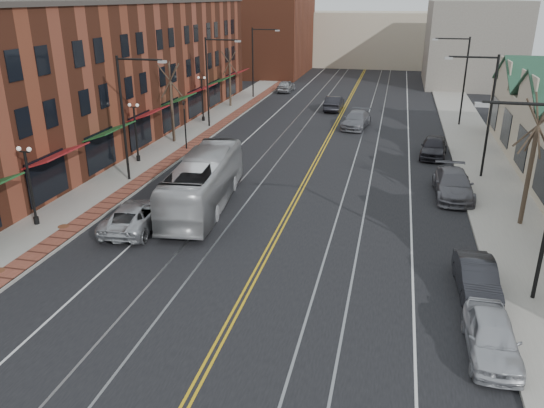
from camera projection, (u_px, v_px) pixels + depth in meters
The scene contains 30 objects.
ground at pixel (216, 350), 18.54m from camera, with size 160.00×160.00×0.00m, color black.
sidewalk_left at pixel (149, 162), 39.17m from camera, with size 4.00×120.00×0.15m, color gray.
sidewalk_right at pixel (493, 187), 34.11m from camera, with size 4.00×120.00×0.15m, color gray.
building_left at pixel (103, 72), 45.01m from camera, with size 10.00×50.00×11.00m, color brown.
backdrop_left at pixel (261, 27), 82.81m from camera, with size 14.00×18.00×14.00m, color brown.
backdrop_mid at pixel (369, 39), 93.94m from camera, with size 22.00×14.00×9.00m, color beige.
backdrop_right at pixel (472, 44), 72.28m from camera, with size 12.00×16.00×11.00m, color slate.
streetlight_l_1 at pixel (128, 107), 33.53m from camera, with size 3.33×0.25×8.00m.
streetlight_l_2 at pixel (212, 73), 48.04m from camera, with size 3.33×0.25×8.00m.
streetlight_l_3 at pixel (256, 55), 62.54m from camera, with size 3.33×0.25×8.00m.
streetlight_r_0 at pixel (543, 183), 19.81m from camera, with size 3.33×0.25×8.00m.
streetlight_r_1 at pixel (484, 104), 34.31m from camera, with size 3.33×0.25×8.00m.
streetlight_r_2 at pixel (460, 72), 48.81m from camera, with size 3.33×0.25×8.00m.
lamppost_l_1 at pixel (31, 188), 27.68m from camera, with size 0.84×0.28×4.27m.
lamppost_l_2 at pixel (136, 134), 38.56m from camera, with size 0.84×0.28×4.27m.
lamppost_l_3 at pixel (202, 100), 51.25m from camera, with size 0.84×0.28×4.27m.
tree_left_near at pixel (171, 101), 43.46m from camera, with size 1.78×1.37×6.48m.
tree_left_far at pixel (230, 77), 58.05m from camera, with size 1.66×1.28×6.02m.
tree_right_mid at pixel (532, 159), 27.22m from camera, with size 1.90×1.46×6.93m.
manhole_far at pixel (64, 226), 28.09m from camera, with size 0.60×0.60×0.02m, color #592D19.
traffic_signal at pixel (185, 122), 41.67m from camera, with size 0.18×0.15×3.80m.
transit_bus at pixel (204, 182), 30.63m from camera, with size 2.55×10.91×3.04m, color #B2B3B5.
parked_suv at pixel (135, 216), 27.99m from camera, with size 2.40×5.19×1.44m, color #ACAEB3.
parked_car_a at pixel (492, 337), 18.08m from camera, with size 1.67×4.16×1.42m, color silver.
parked_car_b at pixel (477, 278), 21.92m from camera, with size 1.45×4.16×1.37m, color black.
parked_car_c at pixel (453, 184), 32.48m from camera, with size 2.20×5.40×1.57m, color #5C5B62.
parked_car_d at pixel (434, 147), 40.55m from camera, with size 1.86×4.63×1.58m, color #232228.
distant_car_left at pixel (334, 103), 57.06m from camera, with size 1.64×4.71×1.55m, color black.
distant_car_right at pixel (356, 120), 49.58m from camera, with size 2.12×5.22×1.52m, color slate.
distant_car_far at pixel (286, 86), 68.31m from camera, with size 1.77×4.39×1.50m, color #9FA1A5.
Camera 1 is at (5.42, -14.53, 11.54)m, focal length 35.00 mm.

